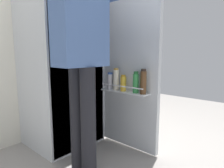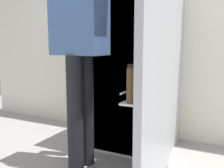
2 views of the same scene
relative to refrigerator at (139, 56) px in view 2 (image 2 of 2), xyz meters
name	(u,v)px [view 2 (image 2 of 2)]	position (x,y,z in m)	size (l,w,h in m)	color
kitchen_wall	(152,11)	(-0.03, 0.42, 0.43)	(4.40, 0.10, 2.58)	silver
refrigerator	(139,56)	(0.00, 0.00, 0.00)	(0.73, 1.30, 1.72)	silver
person	(80,30)	(-0.24, -0.57, 0.20)	(0.54, 0.75, 1.76)	black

